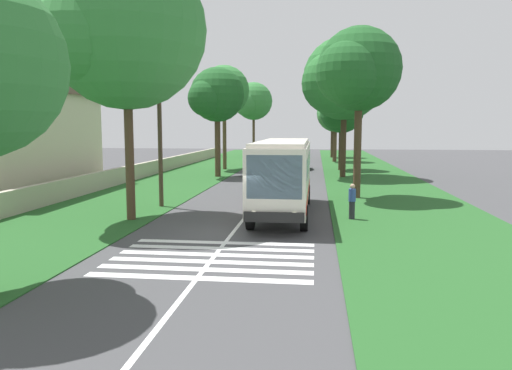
{
  "coord_description": "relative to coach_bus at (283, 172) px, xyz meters",
  "views": [
    {
      "loc": [
        -20.14,
        -3.4,
        4.4
      ],
      "look_at": [
        3.57,
        -0.54,
        1.6
      ],
      "focal_mm": 34.73,
      "sensor_mm": 36.0,
      "label": 1
    }
  ],
  "objects": [
    {
      "name": "roadside_tree_right_2",
      "position": [
        47.68,
        -3.9,
        3.86
      ],
      "size": [
        5.09,
        4.41,
        8.32
      ],
      "color": "#3D2D1E",
      "rests_on": "grass_verge_right"
    },
    {
      "name": "utility_pole",
      "position": [
        1.54,
        6.85,
        2.35
      ],
      "size": [
        0.24,
        1.4,
        8.63
      ],
      "color": "#473828",
      "rests_on": "grass_verge_left"
    },
    {
      "name": "zebra_crossing",
      "position": [
        -8.74,
        1.8,
        -2.14
      ],
      "size": [
        4.95,
        6.8,
        0.01
      ],
      "color": "silver",
      "rests_on": "ground"
    },
    {
      "name": "grass_verge_right",
      "position": [
        10.4,
        -6.4,
        -2.13
      ],
      "size": [
        120.0,
        8.0,
        0.04
      ],
      "primitive_type": "cube",
      "color": "#235623",
      "rests_on": "ground"
    },
    {
      "name": "grass_verge_left",
      "position": [
        10.4,
        10.0,
        -2.13
      ],
      "size": [
        120.0,
        8.0,
        0.04
      ],
      "primitive_type": "cube",
      "color": "#235623",
      "rests_on": "ground"
    },
    {
      "name": "centre_line",
      "position": [
        10.4,
        1.8,
        -2.14
      ],
      "size": [
        110.0,
        0.16,
        0.01
      ],
      "primitive_type": "cube",
      "color": "silver",
      "rests_on": "ground"
    },
    {
      "name": "roadside_tree_right_4",
      "position": [
        6.13,
        -3.96,
        5.58
      ],
      "size": [
        6.15,
        5.18,
        10.39
      ],
      "color": "#4C3826",
      "rests_on": "grass_verge_right"
    },
    {
      "name": "roadside_tree_right_1",
      "position": [
        19.19,
        -3.74,
        6.21
      ],
      "size": [
        8.79,
        7.22,
        12.11
      ],
      "color": "#3D2D1E",
      "rests_on": "grass_verge_right"
    },
    {
      "name": "coach_bus",
      "position": [
        0.0,
        0.0,
        0.0
      ],
      "size": [
        11.16,
        2.62,
        3.73
      ],
      "color": "silver",
      "rests_on": "ground"
    },
    {
      "name": "pedestrian",
      "position": [
        -1.1,
        -3.36,
        -1.24
      ],
      "size": [
        0.34,
        0.34,
        1.69
      ],
      "color": "#26262D",
      "rests_on": "grass_verge_right"
    },
    {
      "name": "roadside_tree_right_3",
      "position": [
        26.53,
        -4.06,
        3.71
      ],
      "size": [
        5.43,
        4.42,
        8.18
      ],
      "color": "#3D2D1E",
      "rests_on": "grass_verge_right"
    },
    {
      "name": "trailing_car_0",
      "position": [
        20.39,
        3.84,
        -1.48
      ],
      "size": [
        4.3,
        1.78,
        1.43
      ],
      "color": "#145933",
      "rests_on": "ground"
    },
    {
      "name": "ground",
      "position": [
        -4.6,
        1.8,
        -2.15
      ],
      "size": [
        160.0,
        160.0,
        0.0
      ],
      "primitive_type": "plane",
      "color": "#424244"
    },
    {
      "name": "roadside_tree_left_4",
      "position": [
        48.83,
        7.76,
        5.88
      ],
      "size": [
        6.96,
        5.55,
        10.95
      ],
      "color": "#4C3826",
      "rests_on": "grass_verge_left"
    },
    {
      "name": "roadside_tree_left_1",
      "position": [
        -2.28,
        7.21,
        6.56
      ],
      "size": [
        8.33,
        7.37,
        12.52
      ],
      "color": "#4C3826",
      "rests_on": "grass_verge_left"
    },
    {
      "name": "trailing_car_1",
      "position": [
        27.24,
        -0.09,
        -1.48
      ],
      "size": [
        4.3,
        1.78,
        1.43
      ],
      "color": "#145933",
      "rests_on": "ground"
    },
    {
      "name": "roadside_tree_left_2",
      "position": [
        26.01,
        7.94,
        5.79
      ],
      "size": [
        6.48,
        5.18,
        10.66
      ],
      "color": "brown",
      "rests_on": "grass_verge_left"
    },
    {
      "name": "trailing_minibus_0",
      "position": [
        35.9,
        3.75,
        -0.6
      ],
      "size": [
        6.0,
        2.14,
        2.53
      ],
      "color": "#CC4C33",
      "rests_on": "ground"
    },
    {
      "name": "roadside_tree_right_0",
      "position": [
        38.82,
        -3.86,
        3.83
      ],
      "size": [
        5.58,
        4.64,
        8.4
      ],
      "color": "#4C3826",
      "rests_on": "grass_verge_right"
    },
    {
      "name": "roadside_wall",
      "position": [
        15.4,
        13.4,
        -1.48
      ],
      "size": [
        70.0,
        0.4,
        1.26
      ],
      "primitive_type": "cube",
      "color": "#B2A893",
      "rests_on": "grass_verge_left"
    },
    {
      "name": "roadside_tree_left_3",
      "position": [
        18.33,
        7.14,
        4.91
      ],
      "size": [
        5.77,
        4.74,
        9.55
      ],
      "color": "#4C3826",
      "rests_on": "grass_verge_left"
    }
  ]
}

